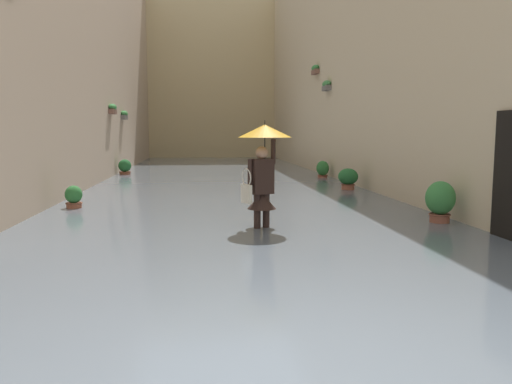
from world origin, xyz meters
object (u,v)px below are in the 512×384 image
(person_wading, at_px, (263,160))
(potted_plant_near_right, at_px, (74,201))
(potted_plant_near_left, at_px, (323,171))
(potted_plant_far_left, at_px, (348,180))
(potted_plant_mid_left, at_px, (440,203))
(potted_plant_mid_right, at_px, (125,169))

(person_wading, distance_m, potted_plant_near_right, 4.82)
(potted_plant_near_left, relative_size, potted_plant_far_left, 1.00)
(potted_plant_near_left, bearing_deg, potted_plant_mid_left, 89.75)
(potted_plant_near_left, bearing_deg, potted_plant_far_left, 87.21)
(potted_plant_far_left, relative_size, potted_plant_mid_right, 1.03)
(potted_plant_far_left, height_order, potted_plant_mid_right, potted_plant_far_left)
(potted_plant_mid_left, bearing_deg, person_wading, 2.86)
(person_wading, xyz_separation_m, potted_plant_mid_left, (-3.30, -0.17, -0.83))
(potted_plant_near_left, height_order, potted_plant_mid_left, potted_plant_mid_left)
(potted_plant_mid_left, bearing_deg, potted_plant_near_left, -90.25)
(potted_plant_near_left, distance_m, potted_plant_near_right, 9.80)
(potted_plant_mid_left, bearing_deg, potted_plant_mid_right, -57.25)
(potted_plant_mid_left, bearing_deg, potted_plant_far_left, -88.41)
(potted_plant_near_left, distance_m, potted_plant_mid_right, 7.72)
(potted_plant_near_right, bearing_deg, person_wading, 144.67)
(potted_plant_far_left, bearing_deg, person_wading, 60.33)
(person_wading, relative_size, potted_plant_far_left, 2.51)
(potted_plant_near_left, bearing_deg, potted_plant_near_right, 42.83)
(potted_plant_mid_right, distance_m, potted_plant_mid_left, 13.59)
(potted_plant_near_right, xyz_separation_m, potted_plant_mid_left, (-7.15, 2.56, 0.19))
(potted_plant_near_right, distance_m, potted_plant_far_left, 7.54)
(potted_plant_near_left, height_order, potted_plant_mid_right, potted_plant_near_left)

